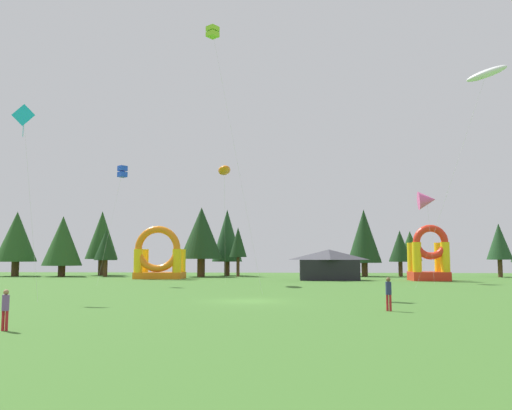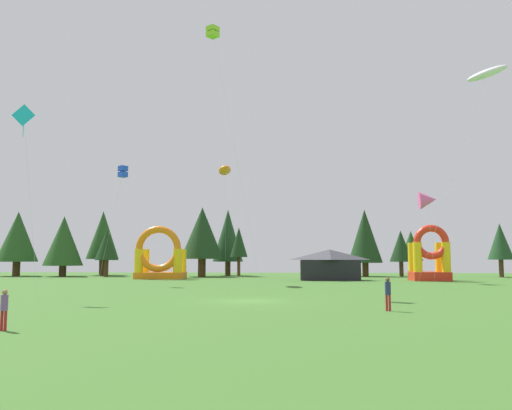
{
  "view_description": "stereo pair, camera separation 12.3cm",
  "coord_description": "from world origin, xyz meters",
  "px_view_note": "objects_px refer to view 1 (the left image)",
  "views": [
    {
      "loc": [
        2.56,
        -33.31,
        2.76
      ],
      "look_at": [
        0.0,
        6.48,
        6.7
      ],
      "focal_mm": 36.94,
      "sensor_mm": 36.0,
      "label": 1
    },
    {
      "loc": [
        2.68,
        -33.3,
        2.76
      ],
      "look_at": [
        0.0,
        6.48,
        6.7
      ],
      "focal_mm": 36.94,
      "sensor_mm": 36.0,
      "label": 2
    }
  ],
  "objects_px": {
    "kite_pink_delta": "(427,200)",
    "person_left_edge": "(389,291)",
    "kite_white_parafoil": "(486,74)",
    "person_midfield": "(5,306)",
    "kite_blue_box": "(122,172)",
    "inflatable_orange_dome": "(159,260)",
    "kite_cyan_diamond": "(24,118)",
    "kite_lime_box": "(213,32)",
    "kite_orange_parafoil": "(224,170)",
    "festival_tent": "(329,265)",
    "inflatable_red_slide": "(429,260)"
  },
  "relations": [
    {
      "from": "person_left_edge",
      "to": "festival_tent",
      "type": "height_order",
      "value": "festival_tent"
    },
    {
      "from": "kite_blue_box",
      "to": "kite_cyan_diamond",
      "type": "distance_m",
      "value": 18.04
    },
    {
      "from": "kite_cyan_diamond",
      "to": "person_left_edge",
      "type": "bearing_deg",
      "value": -15.76
    },
    {
      "from": "person_left_edge",
      "to": "kite_cyan_diamond",
      "type": "bearing_deg",
      "value": -163.03
    },
    {
      "from": "kite_orange_parafoil",
      "to": "kite_pink_delta",
      "type": "height_order",
      "value": "kite_orange_parafoil"
    },
    {
      "from": "kite_orange_parafoil",
      "to": "inflatable_orange_dome",
      "type": "xyz_separation_m",
      "value": [
        -9.75,
        11.79,
        -9.4
      ]
    },
    {
      "from": "person_left_edge",
      "to": "festival_tent",
      "type": "relative_size",
      "value": 0.25
    },
    {
      "from": "person_left_edge",
      "to": "inflatable_orange_dome",
      "type": "height_order",
      "value": "inflatable_orange_dome"
    },
    {
      "from": "kite_orange_parafoil",
      "to": "person_left_edge",
      "type": "distance_m",
      "value": 30.98
    },
    {
      "from": "festival_tent",
      "to": "kite_pink_delta",
      "type": "bearing_deg",
      "value": -28.53
    },
    {
      "from": "inflatable_orange_dome",
      "to": "kite_white_parafoil",
      "type": "bearing_deg",
      "value": -32.62
    },
    {
      "from": "festival_tent",
      "to": "kite_cyan_diamond",
      "type": "bearing_deg",
      "value": -127.78
    },
    {
      "from": "kite_lime_box",
      "to": "kite_orange_parafoil",
      "type": "bearing_deg",
      "value": 92.13
    },
    {
      "from": "inflatable_orange_dome",
      "to": "person_midfield",
      "type": "bearing_deg",
      "value": -82.82
    },
    {
      "from": "kite_blue_box",
      "to": "kite_orange_parafoil",
      "type": "bearing_deg",
      "value": 10.9
    },
    {
      "from": "kite_lime_box",
      "to": "inflatable_orange_dome",
      "type": "height_order",
      "value": "kite_lime_box"
    },
    {
      "from": "kite_white_parafoil",
      "to": "inflatable_orange_dome",
      "type": "xyz_separation_m",
      "value": [
        -33.38,
        21.36,
        -15.9
      ]
    },
    {
      "from": "inflatable_orange_dome",
      "to": "inflatable_red_slide",
      "type": "bearing_deg",
      "value": -5.25
    },
    {
      "from": "kite_white_parafoil",
      "to": "person_midfield",
      "type": "distance_m",
      "value": 41.17
    },
    {
      "from": "kite_orange_parafoil",
      "to": "inflatable_red_slide",
      "type": "bearing_deg",
      "value": 20.83
    },
    {
      "from": "kite_lime_box",
      "to": "person_left_edge",
      "type": "distance_m",
      "value": 27.7
    },
    {
      "from": "person_midfield",
      "to": "festival_tent",
      "type": "height_order",
      "value": "festival_tent"
    },
    {
      "from": "kite_white_parafoil",
      "to": "person_midfield",
      "type": "height_order",
      "value": "kite_white_parafoil"
    },
    {
      "from": "kite_pink_delta",
      "to": "festival_tent",
      "type": "bearing_deg",
      "value": 151.47
    },
    {
      "from": "kite_blue_box",
      "to": "kite_cyan_diamond",
      "type": "bearing_deg",
      "value": -93.46
    },
    {
      "from": "person_left_edge",
      "to": "person_midfield",
      "type": "height_order",
      "value": "person_left_edge"
    },
    {
      "from": "kite_lime_box",
      "to": "kite_orange_parafoil",
      "type": "height_order",
      "value": "kite_lime_box"
    },
    {
      "from": "kite_pink_delta",
      "to": "kite_cyan_diamond",
      "type": "height_order",
      "value": "kite_cyan_diamond"
    },
    {
      "from": "kite_pink_delta",
      "to": "person_left_edge",
      "type": "xyz_separation_m",
      "value": [
        -9.91,
        -30.39,
        -7.91
      ]
    },
    {
      "from": "inflatable_red_slide",
      "to": "festival_tent",
      "type": "relative_size",
      "value": 0.93
    },
    {
      "from": "person_left_edge",
      "to": "inflatable_red_slide",
      "type": "relative_size",
      "value": 0.26
    },
    {
      "from": "kite_blue_box",
      "to": "inflatable_red_slide",
      "type": "bearing_deg",
      "value": 17.88
    },
    {
      "from": "kite_lime_box",
      "to": "kite_orange_parafoil",
      "type": "distance_m",
      "value": 15.42
    },
    {
      "from": "kite_cyan_diamond",
      "to": "inflatable_orange_dome",
      "type": "height_order",
      "value": "kite_cyan_diamond"
    },
    {
      "from": "kite_blue_box",
      "to": "festival_tent",
      "type": "xyz_separation_m",
      "value": [
        21.73,
        11.45,
        -9.63
      ]
    },
    {
      "from": "inflatable_orange_dome",
      "to": "festival_tent",
      "type": "xyz_separation_m",
      "value": [
        21.22,
        -2.31,
        -0.57
      ]
    },
    {
      "from": "kite_cyan_diamond",
      "to": "inflatable_red_slide",
      "type": "relative_size",
      "value": 1.99
    },
    {
      "from": "kite_lime_box",
      "to": "person_left_edge",
      "type": "xyz_separation_m",
      "value": [
        11.42,
        -14.61,
        -20.57
      ]
    },
    {
      "from": "kite_blue_box",
      "to": "inflatable_orange_dome",
      "type": "relative_size",
      "value": 1.81
    },
    {
      "from": "person_left_edge",
      "to": "inflatable_red_slide",
      "type": "bearing_deg",
      "value": 105.12
    },
    {
      "from": "kite_blue_box",
      "to": "person_midfield",
      "type": "distance_m",
      "value": 35.05
    },
    {
      "from": "kite_lime_box",
      "to": "inflatable_red_slide",
      "type": "distance_m",
      "value": 36.12
    },
    {
      "from": "kite_white_parafoil",
      "to": "festival_tent",
      "type": "distance_m",
      "value": 27.96
    },
    {
      "from": "person_left_edge",
      "to": "kite_lime_box",
      "type": "bearing_deg",
      "value": 160.74
    },
    {
      "from": "kite_lime_box",
      "to": "inflatable_red_slide",
      "type": "relative_size",
      "value": 3.41
    },
    {
      "from": "kite_blue_box",
      "to": "inflatable_red_slide",
      "type": "height_order",
      "value": "kite_blue_box"
    },
    {
      "from": "person_midfield",
      "to": "festival_tent",
      "type": "distance_m",
      "value": 46.86
    },
    {
      "from": "kite_cyan_diamond",
      "to": "inflatable_red_slide",
      "type": "bearing_deg",
      "value": 39.87
    },
    {
      "from": "kite_lime_box",
      "to": "kite_blue_box",
      "type": "xyz_separation_m",
      "value": [
        -10.7,
        9.92,
        -10.13
      ]
    },
    {
      "from": "person_midfield",
      "to": "kite_cyan_diamond",
      "type": "bearing_deg",
      "value": -60.11
    }
  ]
}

